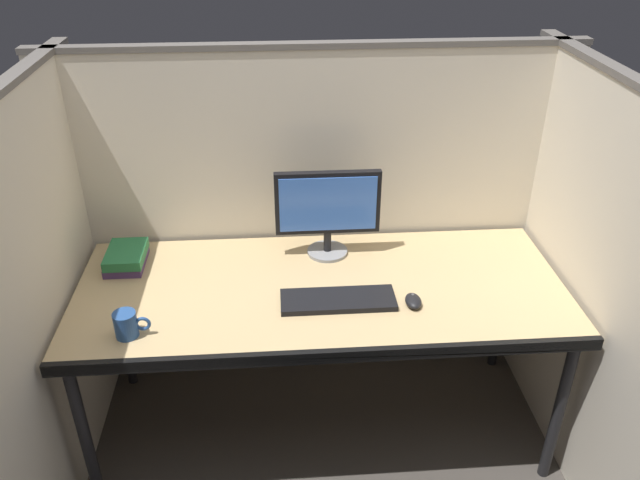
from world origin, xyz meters
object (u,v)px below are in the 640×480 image
(monitor_center, at_px, (328,208))
(book_stack, at_px, (126,258))
(desk, at_px, (321,299))
(keyboard_main, at_px, (338,300))
(computer_mouse, at_px, (413,301))
(coffee_mug, at_px, (127,324))

(monitor_center, bearing_deg, book_stack, -177.52)
(desk, relative_size, book_stack, 8.78)
(book_stack, bearing_deg, keyboard_main, -21.13)
(monitor_center, distance_m, keyboard_main, 0.41)
(monitor_center, bearing_deg, desk, -100.01)
(desk, distance_m, monitor_center, 0.37)
(desk, distance_m, computer_mouse, 0.37)
(monitor_center, xyz_separation_m, computer_mouse, (0.29, -0.39, -0.20))
(keyboard_main, distance_m, coffee_mug, 0.76)
(computer_mouse, relative_size, coffee_mug, 0.76)
(keyboard_main, xyz_separation_m, book_stack, (-0.84, 0.32, 0.03))
(computer_mouse, bearing_deg, desk, 158.09)
(desk, xyz_separation_m, computer_mouse, (0.33, -0.13, 0.07))
(monitor_center, bearing_deg, keyboard_main, -88.43)
(computer_mouse, distance_m, book_stack, 1.17)
(desk, bearing_deg, book_stack, 163.98)
(keyboard_main, bearing_deg, monitor_center, 91.57)
(monitor_center, distance_m, computer_mouse, 0.53)
(monitor_center, xyz_separation_m, keyboard_main, (0.01, -0.36, -0.20))
(keyboard_main, height_order, computer_mouse, computer_mouse)
(desk, height_order, coffee_mug, coffee_mug)
(monitor_center, height_order, book_stack, monitor_center)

